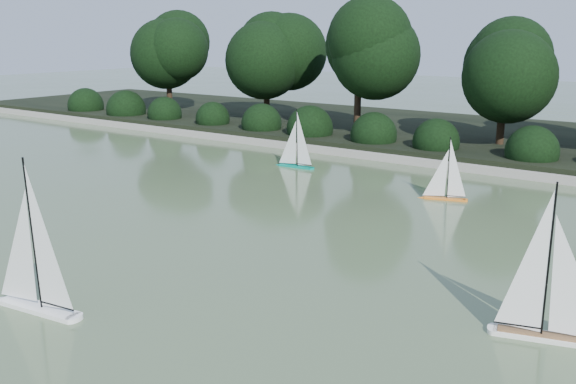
{
  "coord_description": "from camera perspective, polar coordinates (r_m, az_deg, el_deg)",
  "views": [
    {
      "loc": [
        6.2,
        -5.3,
        3.14
      ],
      "look_at": [
        0.48,
        2.63,
        0.7
      ],
      "focal_mm": 40.0,
      "sensor_mm": 36.0,
      "label": 1
    }
  ],
  "objects": [
    {
      "name": "sailboat_white_b",
      "position": [
        7.33,
        22.94,
        -10.14
      ],
      "size": [
        1.33,
        0.55,
        1.82
      ],
      "color": "white",
      "rests_on": "ground"
    },
    {
      "name": "tree_line",
      "position": [
        17.47,
        19.64,
        11.58
      ],
      "size": [
        26.31,
        3.93,
        4.39
      ],
      "color": "black",
      "rests_on": "ground"
    },
    {
      "name": "shrub_hedge",
      "position": [
        16.64,
        13.44,
        4.32
      ],
      "size": [
        29.1,
        1.1,
        1.1
      ],
      "color": "black",
      "rests_on": "ground"
    },
    {
      "name": "pond_coping",
      "position": [
        15.88,
        12.11,
        2.62
      ],
      "size": [
        40.0,
        0.35,
        0.18
      ],
      "primitive_type": "cube",
      "color": "gray",
      "rests_on": "ground"
    },
    {
      "name": "sailboat_orange",
      "position": [
        12.7,
        13.48,
        0.26
      ],
      "size": [
        0.95,
        0.43,
        1.31
      ],
      "color": "orange",
      "rests_on": "ground"
    },
    {
      "name": "sailboat_teal",
      "position": [
        15.35,
        0.46,
        3.1
      ],
      "size": [
        1.1,
        0.23,
        1.49
      ],
      "color": "#028A73",
      "rests_on": "ground"
    },
    {
      "name": "ground",
      "position": [
        8.74,
        -12.86,
        -7.42
      ],
      "size": [
        80.0,
        80.0,
        0.0
      ],
      "primitive_type": "plane",
      "color": "#405130",
      "rests_on": "ground"
    },
    {
      "name": "sailboat_white_a",
      "position": [
        8.07,
        -21.96,
        -7.62
      ],
      "size": [
        1.43,
        0.41,
        1.94
      ],
      "color": "white",
      "rests_on": "ground"
    },
    {
      "name": "far_bank",
      "position": [
        19.56,
        16.9,
        4.61
      ],
      "size": [
        40.0,
        8.0,
        0.3
      ],
      "primitive_type": "cube",
      "color": "black",
      "rests_on": "ground"
    }
  ]
}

